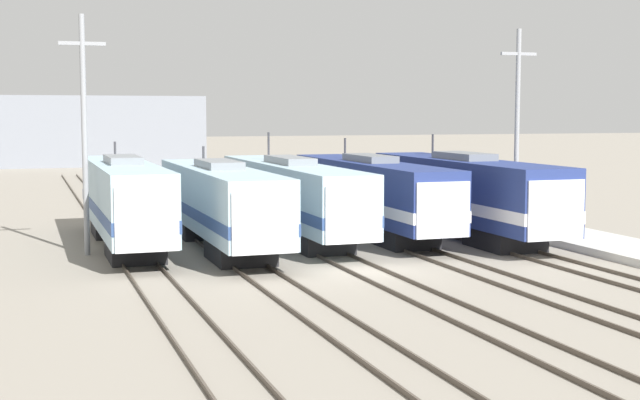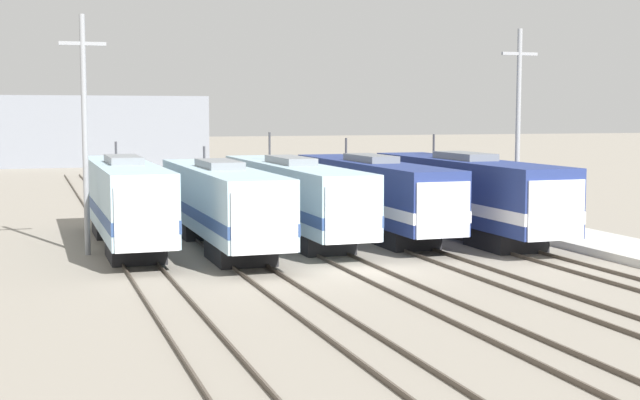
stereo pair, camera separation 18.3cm
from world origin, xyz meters
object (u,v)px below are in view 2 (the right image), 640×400
(locomotive_center_left, at_px, (222,204))
(catenary_tower_left, at_px, (85,129))
(locomotive_far_left, at_px, (126,201))
(locomotive_center_right, at_px, (375,195))
(locomotive_center, at_px, (294,197))
(locomotive_far_right, at_px, (468,195))
(catenary_tower_right, at_px, (518,127))

(locomotive_center_left, distance_m, catenary_tower_left, 7.03)
(locomotive_far_left, height_order, locomotive_center_left, locomotive_far_left)
(locomotive_center_right, bearing_deg, locomotive_far_left, -179.42)
(locomotive_center, relative_size, locomotive_far_right, 1.11)
(locomotive_center_right, bearing_deg, locomotive_center, 173.61)
(locomotive_center_right, bearing_deg, catenary_tower_right, -12.97)
(locomotive_center, bearing_deg, locomotive_far_right, -17.95)
(locomotive_center_right, height_order, catenary_tower_right, catenary_tower_right)
(catenary_tower_left, xyz_separation_m, catenary_tower_right, (21.85, 0.00, 0.00))
(catenary_tower_left, bearing_deg, catenary_tower_right, 0.00)
(locomotive_center, relative_size, catenary_tower_right, 1.74)
(locomotive_center_left, relative_size, catenary_tower_right, 1.56)
(catenary_tower_left, bearing_deg, locomotive_far_left, 39.80)
(locomotive_center, xyz_separation_m, catenary_tower_left, (-10.31, -2.16, 3.50))
(locomotive_far_left, relative_size, locomotive_center, 0.88)
(locomotive_center_right, distance_m, locomotive_far_right, 4.78)
(locomotive_far_right, relative_size, catenary_tower_left, 1.57)
(locomotive_center, bearing_deg, locomotive_far_left, -175.92)
(locomotive_far_left, bearing_deg, locomotive_center_left, -24.18)
(locomotive_far_right, bearing_deg, locomotive_center_right, 151.82)
(locomotive_center_left, relative_size, locomotive_center, 0.90)
(locomotive_far_left, relative_size, locomotive_far_right, 0.98)
(locomotive_center_left, height_order, catenary_tower_right, catenary_tower_right)
(locomotive_center_left, distance_m, locomotive_center_right, 8.67)
(locomotive_far_left, relative_size, locomotive_center_left, 0.98)
(locomotive_center_left, relative_size, locomotive_far_right, 1.00)
(locomotive_center, distance_m, locomotive_far_right, 8.87)
(locomotive_far_left, bearing_deg, locomotive_center, 4.08)
(catenary_tower_left, bearing_deg, locomotive_center_right, 6.63)
(locomotive_center_right, xyz_separation_m, locomotive_far_right, (4.22, -2.26, 0.08))
(locomotive_far_right, relative_size, catenary_tower_right, 1.57)
(locomotive_far_left, relative_size, locomotive_center_right, 0.96)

